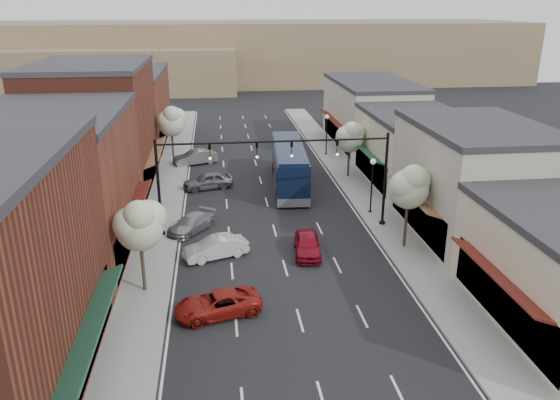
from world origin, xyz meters
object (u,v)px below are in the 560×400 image
object	(u,v)px
signal_mast_left	(193,172)
tree_left_far	(171,121)
red_hatchback	(307,244)
parked_car_c	(191,224)
parked_car_b	(216,248)
tree_left_near	(140,224)
parked_car_a	(218,304)
lamp_post_near	(372,177)
parked_car_d	(208,181)
signal_mast_right	(353,167)
tree_right_near	(410,185)
tree_right_far	(350,136)
coach_bus	(289,165)
parked_car_e	(195,157)
lamp_post_far	(327,128)

from	to	relation	value
signal_mast_left	tree_left_far	xyz separation A→B (m)	(-2.63, 17.95, -0.02)
red_hatchback	tree_left_far	bearing A→B (deg)	120.31
parked_car_c	parked_car_b	bearing A→B (deg)	-33.11
tree_left_near	parked_car_a	bearing A→B (deg)	-35.36
lamp_post_near	parked_car_d	world-z (taller)	lamp_post_near
signal_mast_right	tree_right_near	distance (m)	4.89
parked_car_c	tree_left_near	bearing A→B (deg)	-68.75
tree_right_far	parked_car_c	size ratio (longest dim) A/B	1.28
coach_bus	parked_car_d	bearing A→B (deg)	-176.48
tree_right_near	coach_bus	size ratio (longest dim) A/B	0.48
tree_right_far	tree_left_near	size ratio (longest dim) A/B	0.95
tree_left_far	parked_car_a	distance (m)	29.42
tree_right_far	parked_car_b	xyz separation A→B (m)	(-12.61, -15.91, -3.31)
parked_car_c	parked_car_e	xyz separation A→B (m)	(-0.15, 17.66, 0.12)
tree_left_near	coach_bus	world-z (taller)	tree_left_near
tree_right_far	parked_car_a	xyz separation A→B (m)	(-12.55, -22.87, -3.36)
signal_mast_right	parked_car_e	size ratio (longest dim) A/B	1.85
lamp_post_far	parked_car_d	size ratio (longest dim) A/B	1.02
signal_mast_left	parked_car_b	size ratio (longest dim) A/B	1.97
tree_right_near	parked_car_e	world-z (taller)	tree_right_near
parked_car_d	parked_car_e	size ratio (longest dim) A/B	0.98
red_hatchback	parked_car_c	world-z (taller)	red_hatchback
signal_mast_right	parked_car_b	bearing A→B (deg)	-158.15
signal_mast_left	tree_right_far	size ratio (longest dim) A/B	1.51
tree_right_near	tree_right_far	distance (m)	16.01
signal_mast_left	tree_left_far	world-z (taller)	signal_mast_left
lamp_post_near	red_hatchback	distance (m)	9.34
signal_mast_right	tree_right_near	bearing A→B (deg)	-56.09
tree_left_near	lamp_post_far	size ratio (longest dim) A/B	1.28
tree_right_near	parked_car_b	size ratio (longest dim) A/B	1.43
signal_mast_left	lamp_post_near	bearing A→B (deg)	10.56
signal_mast_left	lamp_post_far	xyz separation A→B (m)	(13.42, 20.00, -1.62)
tree_left_near	parked_car_c	bearing A→B (deg)	75.08
lamp_post_far	red_hatchback	xyz separation A→B (m)	(-6.11, -24.18, -2.30)
parked_car_b	lamp_post_far	bearing A→B (deg)	133.71
parked_car_d	parked_car_a	bearing A→B (deg)	-14.81
tree_left_far	parked_car_c	xyz separation A→B (m)	(2.29, -17.41, -3.99)
signal_mast_left	tree_left_near	bearing A→B (deg)	-108.10
coach_bus	signal_mast_right	bearing A→B (deg)	-68.34
parked_car_c	tree_right_near	bearing A→B (deg)	18.38
tree_right_far	tree_left_far	size ratio (longest dim) A/B	0.89
tree_left_near	parked_car_a	size ratio (longest dim) A/B	1.25
parked_car_a	parked_car_e	xyz separation A→B (m)	(-1.91, 29.13, 0.10)
tree_right_far	coach_bus	size ratio (longest dim) A/B	0.44
coach_bus	parked_car_b	bearing A→B (deg)	-111.45
parked_car_d	parked_car_e	xyz separation A→B (m)	(-1.28, 8.07, -0.01)
parked_car_d	parked_car_e	world-z (taller)	parked_car_d
tree_right_near	red_hatchback	size ratio (longest dim) A/B	1.44
tree_right_near	lamp_post_near	xyz separation A→B (m)	(-0.55, 6.56, -1.45)
tree_right_near	red_hatchback	distance (m)	7.64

